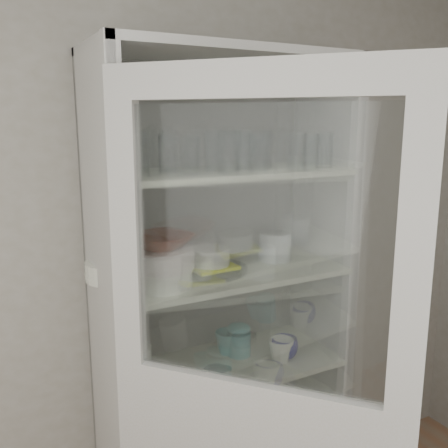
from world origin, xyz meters
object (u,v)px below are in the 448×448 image
goblet_2 (233,147)px  mug_teal (227,342)px  grey_bowl_stack (275,246)px  mug_blue (284,348)px  plate_stack_front (162,277)px  goblet_3 (265,145)px  goblet_1 (169,147)px  glass_platter (210,269)px  yellow_trivet (210,266)px  mug_white (281,350)px  pantry_cabinet (217,339)px  white_ramekin (210,256)px  measuring_cups (216,373)px  teal_jar (239,341)px  cream_bowl (162,258)px  plate_stack_back (117,270)px  goblet_0 (122,146)px  white_canister (138,363)px  tin_box (241,437)px  terracotta_bowl (161,241)px

goblet_2 → mug_teal: size_ratio=1.50×
grey_bowl_stack → mug_blue: (-0.02, -0.11, -0.41)m
plate_stack_front → grey_bowl_stack: 0.56m
goblet_3 → grey_bowl_stack: size_ratio=1.23×
goblet_1 → glass_platter: 0.50m
yellow_trivet → goblet_1: bearing=148.2°
yellow_trivet → mug_white: yellow_trivet is taller
pantry_cabinet → white_ramekin: 0.39m
white_ramekin → mug_white: white_ramekin is taller
goblet_1 → mug_blue: (0.43, -0.17, -0.84)m
white_ramekin → measuring_cups: white_ramekin is taller
glass_platter → yellow_trivet: (-0.00, 0.00, 0.01)m
teal_jar → measuring_cups: (-0.18, -0.13, -0.04)m
cream_bowl → plate_stack_back: bearing=125.3°
goblet_1 → mug_teal: bearing=-4.5°
cream_bowl → goblet_0: bearing=111.5°
yellow_trivet → white_ramekin: white_ramekin is taller
goblet_2 → white_canister: goblet_2 is taller
mug_white → measuring_cups: size_ratio=1.16×
mug_blue → measuring_cups: 0.33m
grey_bowl_stack → plate_stack_back: bearing=174.7°
goblet_3 → glass_platter: (-0.29, -0.07, -0.47)m
goblet_1 → white_canister: goblet_1 is taller
goblet_0 → tin_box: goblet_0 is taller
goblet_0 → mug_teal: 0.94m
goblet_0 → plate_stack_back: goblet_0 is taller
cream_bowl → measuring_cups: cream_bowl is taller
goblet_2 → cream_bowl: size_ratio=0.68×
goblet_3 → tin_box: bearing=-150.8°
mug_blue → mug_teal: (-0.19, 0.15, 0.00)m
pantry_cabinet → plate_stack_back: size_ratio=9.07×
goblet_1 → teal_jar: (0.28, -0.05, -0.83)m
pantry_cabinet → yellow_trivet: (-0.06, -0.06, 0.34)m
terracotta_bowl → white_canister: size_ratio=1.61×
goblet_2 → grey_bowl_stack: 0.46m
goblet_3 → yellow_trivet: bearing=-165.9°
yellow_trivet → white_ramekin: (0.00, 0.00, 0.04)m
goblet_1 → glass_platter: goblet_1 is taller
plate_stack_back → grey_bowl_stack: bearing=-5.3°
goblet_2 → pantry_cabinet: bearing=-154.7°
tin_box → teal_jar: bearing=75.6°
goblet_3 → mug_blue: 0.85m
glass_platter → mug_blue: bearing=-17.0°
yellow_trivet → cream_bowl: bearing=-160.3°
pantry_cabinet → mug_white: pantry_cabinet is taller
goblet_1 → glass_platter: (0.13, -0.08, -0.48)m
plate_stack_back → glass_platter: plate_stack_back is taller
goblet_1 → grey_bowl_stack: bearing=-7.7°
mug_teal → white_canister: bearing=165.8°
pantry_cabinet → plate_stack_front: 0.48m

